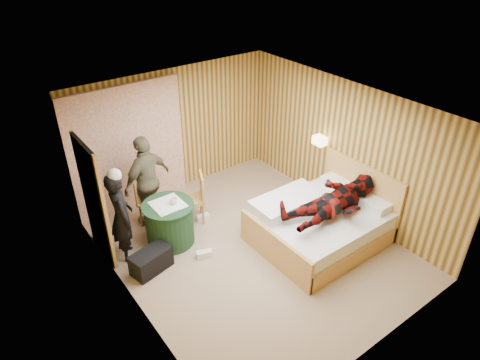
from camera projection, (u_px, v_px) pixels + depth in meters
floor at (252, 248)px, 7.29m from camera, size 4.20×5.00×0.01m
ceiling at (254, 110)px, 5.99m from camera, size 4.20×5.00×0.01m
wall_back at (174, 132)px, 8.36m from camera, size 4.20×0.02×2.50m
wall_left at (126, 236)px, 5.57m from camera, size 0.02×5.00×2.50m
wall_right at (345, 149)px, 7.71m from camera, size 0.02×5.00×2.50m
curtain at (128, 149)px, 7.83m from camera, size 2.20×0.08×2.40m
doorway at (94, 201)px, 6.67m from camera, size 0.06×0.90×2.05m
wall_lamp at (320, 140)px, 7.90m from camera, size 0.26×0.24×0.16m
bed at (321, 222)px, 7.35m from camera, size 2.15×1.70×1.17m
nightstand at (326, 195)px, 8.17m from camera, size 0.42×0.57×0.55m
round_table at (170, 223)px, 7.25m from camera, size 0.87×0.87×0.77m
chair_far at (149, 198)px, 7.63m from camera, size 0.56×0.56×0.93m
chair_near at (196, 194)px, 7.71m from camera, size 0.57×0.57×0.95m
duffel_bag at (151, 261)px, 6.74m from camera, size 0.70×0.47×0.36m
sneaker_left at (204, 254)px, 7.07m from camera, size 0.28×0.18×0.11m
sneaker_right at (203, 217)px, 7.96m from camera, size 0.26×0.14×0.11m
woman_standing at (121, 217)px, 6.74m from camera, size 0.46×0.62×1.57m
man_at_table at (147, 181)px, 7.51m from camera, size 1.09×0.71×1.72m
man_on_bed at (337, 195)px, 6.86m from camera, size 0.86×0.67×1.77m
book_lower at (330, 184)px, 7.99m from camera, size 0.18×0.23×0.02m
book_upper at (330, 183)px, 7.98m from camera, size 0.26×0.28×0.02m
cup_nightstand at (323, 179)px, 8.10m from camera, size 0.12×0.12×0.09m
cup_table at (174, 201)px, 7.05m from camera, size 0.13×0.13×0.10m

